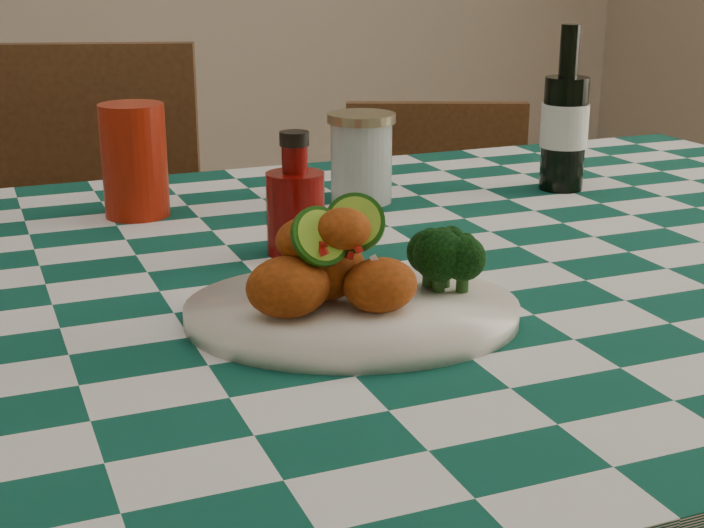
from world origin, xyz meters
name	(u,v)px	position (x,y,z in m)	size (l,w,h in m)	color
plate	(352,312)	(-0.06, -0.15, 0.80)	(0.30, 0.24, 0.02)	white
fried_chicken_pile	(339,258)	(-0.07, -0.15, 0.85)	(0.14, 0.10, 0.09)	#AD4210
broccoli_side	(441,256)	(0.04, -0.14, 0.83)	(0.08, 0.08, 0.06)	black
red_tumbler	(134,161)	(-0.17, 0.30, 0.86)	(0.08, 0.08, 0.14)	#9C1A08
ketchup_bottle	(295,193)	(-0.04, 0.07, 0.85)	(0.06, 0.06, 0.14)	#6C0705
mason_jar	(361,158)	(0.12, 0.26, 0.85)	(0.09, 0.09, 0.12)	#B2BCBA
beer_bottle	(566,109)	(0.41, 0.22, 0.90)	(0.07, 0.07, 0.23)	black
wooden_chair_left	(74,327)	(-0.22, 0.76, 0.47)	(0.43, 0.45, 0.95)	#472814
wooden_chair_right	(438,319)	(0.47, 0.71, 0.41)	(0.37, 0.39, 0.81)	#472814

